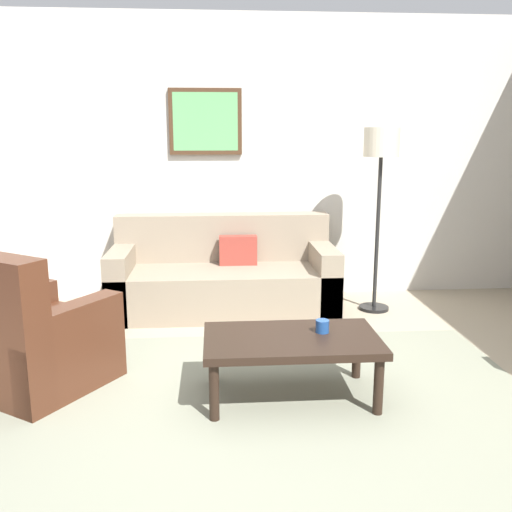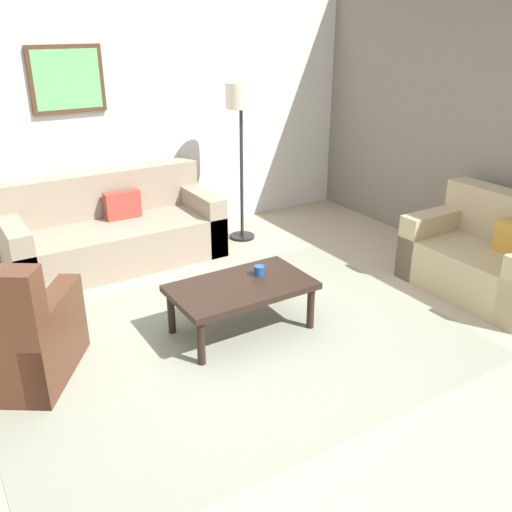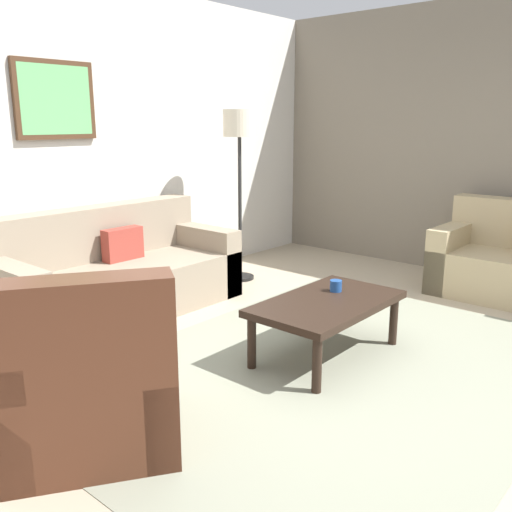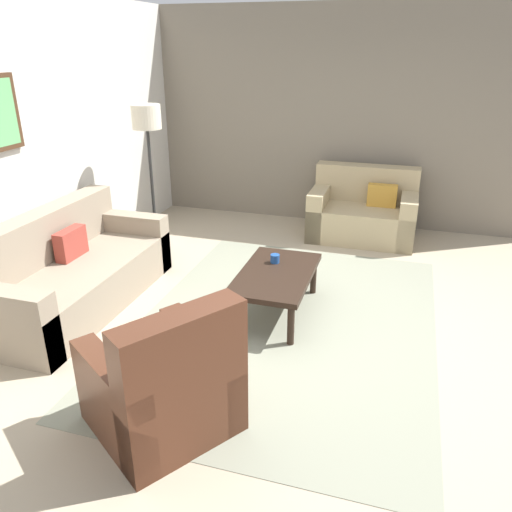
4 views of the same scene
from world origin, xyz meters
name	(u,v)px [view 1 (image 1 of 4)]	position (x,y,z in m)	size (l,w,h in m)	color
ground_plane	(266,409)	(0.00, 0.00, 0.00)	(8.00, 8.00, 0.00)	tan
rear_partition	(243,159)	(0.00, 2.60, 1.40)	(6.00, 0.12, 2.80)	silver
area_rug	(266,409)	(0.00, 0.00, 0.00)	(3.49, 2.56, 0.01)	gray
couch_main	(224,278)	(-0.22, 2.09, 0.30)	(2.09, 0.92, 0.88)	gray
armchair_leather	(28,344)	(-1.53, 0.41, 0.31)	(1.11, 1.11, 0.95)	#4C2819
coffee_table	(292,344)	(0.17, 0.15, 0.36)	(1.10, 0.64, 0.41)	black
cup	(322,326)	(0.38, 0.22, 0.45)	(0.09, 0.09, 0.08)	#1E478C
lamp_standing	(381,161)	(1.22, 1.91, 1.41)	(0.32, 0.32, 1.71)	black
framed_artwork	(205,122)	(-0.37, 2.51, 1.77)	(0.71, 0.04, 0.64)	#472D1C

